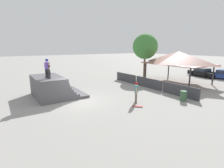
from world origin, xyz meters
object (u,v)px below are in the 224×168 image
Objects in this scene: skater_on_deck at (47,67)px; parked_car_black at (203,72)px; bystander_walking at (136,91)px; skateboard_on_ground at (138,106)px; tree_beside_pavilion at (145,47)px; trash_bin at (183,96)px; skateboard_on_deck at (47,77)px.

parked_car_black is at bearing 66.63° from skater_on_deck.
skater_on_deck is 7.45m from bystander_walking.
tree_beside_pavilion reaches higher than skateboard_on_ground.
trash_bin is (10.57, -5.61, -3.99)m from tree_beside_pavilion.
skater_on_deck reaches higher than bystander_walking.
skater_on_deck is 2.38× the size of skateboard_on_ground.
trash_bin is (6.36, 9.22, -2.36)m from skater_on_deck.
skater_on_deck is 7.91m from skateboard_on_ground.
skater_on_deck reaches higher than skateboard_on_deck.
tree_beside_pavilion is at bearing 152.05° from trash_bin.
skateboard_on_deck is at bearing 174.45° from skateboard_on_ground.
bystander_walking is at bearing 41.44° from skateboard_on_deck.
skateboard_on_deck reaches higher than parked_car_black.
skateboard_on_deck is 1.02× the size of trash_bin.
skateboard_on_deck is 11.55m from trash_bin.
bystander_walking is at bearing 102.23° from skateboard_on_ground.
bystander_walking is (4.57, 5.61, -1.79)m from skater_on_deck.
bystander_walking reaches higher than parked_car_black.
tree_beside_pavilion is 1.38× the size of parked_car_black.
skateboard_on_ground is (0.86, -0.54, -0.94)m from bystander_walking.
skater_on_deck is 1.88× the size of skateboard_on_deck.
skateboard_on_deck is (-0.53, 0.07, -0.87)m from skater_on_deck.
skater_on_deck is at bearing 177.48° from skateboard_on_ground.
skateboard_on_deck is 7.59m from bystander_walking.
tree_beside_pavilion is at bearing -7.46° from bystander_walking.
parked_car_black is at bearing 58.10° from tree_beside_pavilion.
tree_beside_pavilion reaches higher than trash_bin.
bystander_walking is 13.19m from tree_beside_pavilion.
skater_on_deck is at bearing -124.59° from trash_bin.
bystander_walking is (5.10, 5.54, -0.91)m from skateboard_on_deck.
tree_beside_pavilion is (-3.68, 14.76, 2.51)m from skateboard_on_deck.
bystander_walking is 4.07m from trash_bin.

